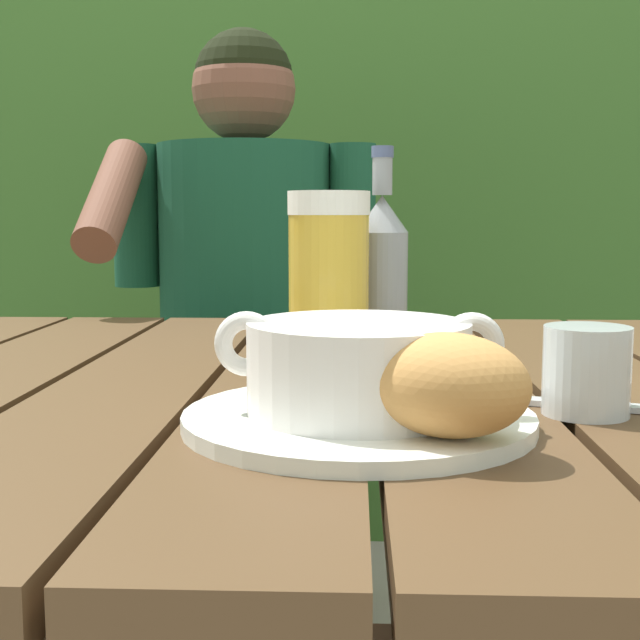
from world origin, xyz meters
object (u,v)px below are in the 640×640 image
Objects in this scene: person_eating at (242,306)px; serving_plate at (358,419)px; bread_roll at (448,385)px; table_knife at (524,399)px; beer_bottle at (382,276)px; water_glass_small at (586,371)px; soup_bowl at (358,365)px; beer_glass at (329,283)px; chair_near_diner at (257,423)px.

serving_plate is (0.21, -0.93, 0.01)m from person_eating.
table_knife is (0.08, 0.16, -0.04)m from bread_roll.
beer_bottle reaches higher than water_glass_small.
water_glass_small is (0.12, 0.12, -0.01)m from bread_roll.
soup_bowl is (0.21, -0.93, 0.06)m from person_eating.
person_eating is at bearing 105.23° from bread_roll.
bread_roll is at bearing -117.66° from table_knife.
person_eating is 5.27× the size of beer_bottle.
table_knife is at bearing 31.29° from serving_plate.
table_knife is at bearing -38.55° from beer_glass.
bread_roll is 1.90× the size of water_glass_small.
table_knife is at bearing -58.56° from beer_bottle.
water_glass_small is at bearing -55.22° from beer_bottle.
serving_plate is 3.71× the size of water_glass_small.
beer_bottle is at bearing 84.76° from soup_bowl.
person_eating is at bearing 104.49° from beer_glass.
soup_bowl is at bearing -82.51° from beer_glass.
beer_bottle reaches higher than beer_glass.
soup_bowl reaches higher than water_glass_small.
beer_glass is 0.79× the size of beer_bottle.
chair_near_diner reaches higher than bread_roll.
soup_bowl is (0.00, -0.00, 0.04)m from serving_plate.
beer_bottle reaches higher than bread_roll.
beer_glass is at bearing 97.49° from serving_plate.
soup_bowl is at bearing -95.24° from beer_bottle.
chair_near_diner is 3.82× the size of beer_bottle.
serving_plate reaches higher than table_knife.
person_eating is 0.70m from beer_bottle.
person_eating is at bearing 102.83° from soup_bowl.
chair_near_diner is 1.27m from bread_roll.
chair_near_diner reaches higher than serving_plate.
water_glass_small is at bearing -69.93° from chair_near_diner.
chair_near_diner is 1.18m from serving_plate.
chair_near_diner is at bearing 102.67° from bread_roll.
person_eating is at bearing -90.83° from chair_near_diner.
serving_plate is 1.15× the size of beer_bottle.
beer_glass reaches higher than bread_roll.
beer_glass is at bearing 106.96° from bread_roll.
bread_roll is at bearing -49.40° from serving_plate.
chair_near_diner is 4.81× the size of beer_glass.
soup_bowl is 0.09m from bread_roll.
chair_near_diner is 6.46× the size of bread_roll.
beer_glass is (0.18, -0.70, 0.10)m from person_eating.
beer_glass is at bearing -135.22° from beer_bottle.
beer_glass reaches higher than table_knife.
beer_bottle is (0.03, 0.28, 0.09)m from serving_plate.
water_glass_small is 0.06m from table_knife.
person_eating is (-0.00, -0.20, 0.27)m from chair_near_diner.
bread_roll is at bearing -49.40° from soup_bowl.
beer_glass is 0.28m from water_glass_small.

